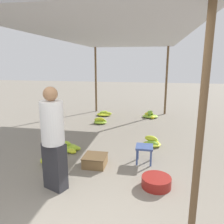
# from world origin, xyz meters

# --- Properties ---
(canopy_post_front_right) EXTENTS (0.08, 0.08, 2.57)m
(canopy_post_front_right) POSITION_xyz_m (1.39, 0.30, 1.28)
(canopy_post_front_right) COLOR brown
(canopy_post_front_right) RESTS_ON ground
(canopy_post_back_left) EXTENTS (0.08, 0.08, 2.57)m
(canopy_post_back_left) POSITION_xyz_m (-1.39, 6.61, 1.28)
(canopy_post_back_left) COLOR brown
(canopy_post_back_left) RESTS_ON ground
(canopy_post_back_right) EXTENTS (0.08, 0.08, 2.57)m
(canopy_post_back_right) POSITION_xyz_m (1.39, 6.61, 1.28)
(canopy_post_back_right) COLOR brown
(canopy_post_back_right) RESTS_ON ground
(canopy_tarp) EXTENTS (3.17, 6.71, 0.04)m
(canopy_tarp) POSITION_xyz_m (0.00, 3.45, 2.59)
(canopy_tarp) COLOR #B2B2B7
(canopy_tarp) RESTS_ON canopy_post_front_left
(vendor_foreground) EXTENTS (0.46, 0.46, 1.65)m
(vendor_foreground) POSITION_xyz_m (-0.60, 0.99, 0.86)
(vendor_foreground) COLOR #2D2D33
(vendor_foreground) RESTS_ON ground
(stool) EXTENTS (0.34, 0.34, 0.36)m
(stool) POSITION_xyz_m (0.77, 2.17, 0.29)
(stool) COLOR #384C84
(stool) RESTS_ON ground
(basin_black) EXTENTS (0.48, 0.48, 0.17)m
(basin_black) POSITION_xyz_m (1.00, 1.32, 0.09)
(basin_black) COLOR maroon
(basin_black) RESTS_ON ground
(banana_pile_left_0) EXTENTS (0.45, 0.39, 0.20)m
(banana_pile_left_0) POSITION_xyz_m (-0.78, 4.84, 0.08)
(banana_pile_left_0) COLOR yellow
(banana_pile_left_0) RESTS_ON ground
(banana_pile_left_1) EXTENTS (0.56, 0.41, 0.21)m
(banana_pile_left_1) POSITION_xyz_m (-1.04, 1.75, 0.07)
(banana_pile_left_1) COLOR #C9D528
(banana_pile_left_1) RESTS_ON ground
(banana_pile_left_2) EXTENTS (0.73, 0.53, 0.18)m
(banana_pile_left_2) POSITION_xyz_m (-1.06, 2.48, 0.06)
(banana_pile_left_2) COLOR #98C131
(banana_pile_left_2) RESTS_ON ground
(banana_pile_left_3) EXTENTS (0.58, 0.47, 0.18)m
(banana_pile_left_3) POSITION_xyz_m (-0.87, 5.92, 0.07)
(banana_pile_left_3) COLOR #AAC82E
(banana_pile_left_3) RESTS_ON ground
(banana_pile_right_0) EXTENTS (0.43, 0.40, 0.23)m
(banana_pile_right_0) POSITION_xyz_m (0.93, 3.14, 0.09)
(banana_pile_right_0) COLOR #CCD628
(banana_pile_right_0) RESTS_ON ground
(banana_pile_right_1) EXTENTS (0.56, 0.69, 0.26)m
(banana_pile_right_1) POSITION_xyz_m (0.83, 5.98, 0.09)
(banana_pile_right_1) COLOR yellow
(banana_pile_right_1) RESTS_ON ground
(crate_near) EXTENTS (0.44, 0.44, 0.21)m
(crate_near) POSITION_xyz_m (-0.18, 1.86, 0.11)
(crate_near) COLOR brown
(crate_near) RESTS_ON ground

